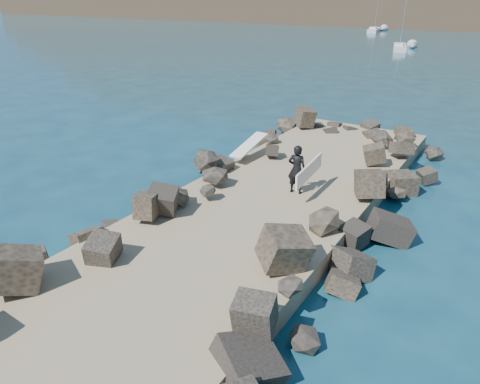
{
  "coord_description": "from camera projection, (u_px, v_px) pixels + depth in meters",
  "views": [
    {
      "loc": [
        6.24,
        -10.62,
        6.81
      ],
      "look_at": [
        0.0,
        -1.0,
        1.5
      ],
      "focal_mm": 32.0,
      "sensor_mm": 36.0,
      "label": 1
    }
  ],
  "objects": [
    {
      "name": "riprap_left",
      "position": [
        158.0,
        205.0,
        14.11
      ],
      "size": [
        2.6,
        22.0,
        1.0
      ],
      "primitive_type": "cube",
      "color": "black",
      "rests_on": "ground"
    },
    {
      "name": "jetty",
      "position": [
        221.0,
        242.0,
        12.38
      ],
      "size": [
        6.0,
        26.0,
        0.6
      ],
      "primitive_type": "cube",
      "color": "#8C7759",
      "rests_on": "ground"
    },
    {
      "name": "sailboat_e",
      "position": [
        374.0,
        30.0,
        85.75
      ],
      "size": [
        2.92,
        8.05,
        9.41
      ],
      "color": "silver",
      "rests_on": "ground"
    },
    {
      "name": "surfer_with_board",
      "position": [
        298.0,
        170.0,
        14.36
      ],
      "size": [
        0.86,
        2.12,
        1.71
      ],
      "color": "black",
      "rests_on": "jetty"
    },
    {
      "name": "ground",
      "position": [
        257.0,
        223.0,
        14.03
      ],
      "size": [
        800.0,
        800.0,
        0.0
      ],
      "primitive_type": "plane",
      "color": "#0F384C",
      "rests_on": "ground"
    },
    {
      "name": "sailboat_a",
      "position": [
        400.0,
        47.0,
        57.56
      ],
      "size": [
        3.28,
        7.13,
        8.41
      ],
      "color": "silver",
      "rests_on": "ground"
    },
    {
      "name": "surfboard_resting",
      "position": [
        249.0,
        148.0,
        17.71
      ],
      "size": [
        0.55,
        2.21,
        0.07
      ],
      "primitive_type": "cube",
      "rotation": [
        0.0,
        0.0,
        -0.0
      ],
      "color": "white",
      "rests_on": "riprap_left"
    },
    {
      "name": "riprap_right",
      "position": [
        322.0,
        258.0,
        11.25
      ],
      "size": [
        2.6,
        22.0,
        1.0
      ],
      "primitive_type": "cube",
      "color": "black",
      "rests_on": "ground"
    }
  ]
}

